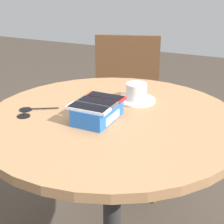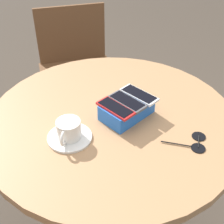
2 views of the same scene
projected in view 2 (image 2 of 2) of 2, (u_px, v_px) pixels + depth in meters
The scene contains 9 objects.
round_table at pixel (112, 141), 1.20m from camera, with size 0.91×0.91×0.76m.
phone_box at pixel (127, 109), 1.11m from camera, with size 0.19×0.12×0.06m.
phone_white at pixel (139, 95), 1.12m from camera, with size 0.06×0.14×0.01m.
phone_gray at pixel (127, 102), 1.09m from camera, with size 0.06×0.14×0.01m.
phone_red at pixel (115, 108), 1.06m from camera, with size 0.06×0.14×0.01m.
saucer at pixel (70, 137), 1.03m from camera, with size 0.15×0.15×0.01m, color silver.
coffee_cup at pixel (68, 129), 1.01m from camera, with size 0.10×0.08×0.06m.
sunglasses at pixel (196, 142), 1.02m from camera, with size 0.13×0.13×0.01m.
chair_near_window at pixel (77, 72), 1.98m from camera, with size 0.63×0.63×0.83m.
Camera 2 is at (0.65, 0.59, 1.46)m, focal length 50.00 mm.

